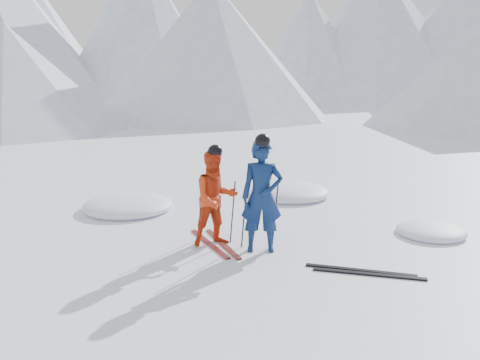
{
  "coord_description": "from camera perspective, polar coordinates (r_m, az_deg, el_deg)",
  "views": [
    {
      "loc": [
        -1.63,
        -8.64,
        3.05
      ],
      "look_at": [
        -1.76,
        0.5,
        1.1
      ],
      "focal_mm": 38.0,
      "sensor_mm": 36.0,
      "label": 1
    }
  ],
  "objects": [
    {
      "name": "pole_red_right",
      "position": [
        9.21,
        -0.83,
        -3.58
      ],
      "size": [
        0.12,
        0.08,
        1.14
      ],
      "primitive_type": "cylinder",
      "rotation": [
        -0.05,
        0.08,
        0.0
      ],
      "color": "black",
      "rests_on": "ground"
    },
    {
      "name": "skier_blue",
      "position": [
        8.66,
        2.48,
        -1.87
      ],
      "size": [
        0.72,
        0.49,
        1.94
      ],
      "primitive_type": "imported",
      "rotation": [
        0.0,
        0.0,
        0.03
      ],
      "color": "#0D214E",
      "rests_on": "ground"
    },
    {
      "name": "skier_red",
      "position": [
        9.01,
        -2.77,
        -2.08
      ],
      "size": [
        1.02,
        0.93,
        1.71
      ],
      "primitive_type": "imported",
      "rotation": [
        0.0,
        0.0,
        0.42
      ],
      "color": "red",
      "rests_on": "ground"
    },
    {
      "name": "ski_loose_b",
      "position": [
        8.15,
        14.28,
        -10.21
      ],
      "size": [
        1.67,
        0.49,
        0.03
      ],
      "primitive_type": "cube",
      "rotation": [
        0.0,
        0.0,
        1.33
      ],
      "color": "black",
      "rests_on": "ground"
    },
    {
      "name": "ground",
      "position": [
        9.31,
        10.92,
        -7.32
      ],
      "size": [
        160.0,
        160.0,
        0.0
      ],
      "primitive_type": "plane",
      "color": "white",
      "rests_on": "ground"
    },
    {
      "name": "pole_blue_right",
      "position": [
        9.0,
        4.01,
        -3.49
      ],
      "size": [
        0.13,
        0.08,
        1.29
      ],
      "primitive_type": "cylinder",
      "rotation": [
        -0.04,
        0.08,
        0.0
      ],
      "color": "black",
      "rests_on": "ground"
    },
    {
      "name": "snow_lumps",
      "position": [
        11.83,
        -0.62,
        -2.91
      ],
      "size": [
        7.88,
        4.7,
        0.44
      ],
      "color": "white",
      "rests_on": "ground"
    },
    {
      "name": "ski_loose_a",
      "position": [
        8.26,
        13.35,
        -9.84
      ],
      "size": [
        1.66,
        0.54,
        0.03
      ],
      "primitive_type": "cube",
      "rotation": [
        0.0,
        0.0,
        1.3
      ],
      "color": "black",
      "rests_on": "ground"
    },
    {
      "name": "pole_red_left",
      "position": [
        9.34,
        -4.5,
        -3.39
      ],
      "size": [
        0.12,
        0.09,
        1.14
      ],
      "primitive_type": "cylinder",
      "rotation": [
        0.06,
        0.08,
        0.0
      ],
      "color": "black",
      "rests_on": "ground"
    },
    {
      "name": "ski_worn_left",
      "position": [
        9.26,
        -3.46,
        -7.12
      ],
      "size": [
        0.82,
        1.57,
        0.03
      ],
      "primitive_type": "cube",
      "rotation": [
        0.0,
        0.0,
        0.45
      ],
      "color": "black",
      "rests_on": "ground"
    },
    {
      "name": "mountain_range",
      "position": [
        44.71,
        10.68,
        16.54
      ],
      "size": [
        106.15,
        62.94,
        15.53
      ],
      "color": "#B2BCD1",
      "rests_on": "ground"
    },
    {
      "name": "pole_blue_left",
      "position": [
        8.89,
        0.5,
        -3.65
      ],
      "size": [
        0.13,
        0.09,
        1.29
      ],
      "primitive_type": "cylinder",
      "rotation": [
        0.05,
        0.08,
        0.0
      ],
      "color": "black",
      "rests_on": "ground"
    },
    {
      "name": "ski_worn_right",
      "position": [
        9.24,
        -1.97,
        -7.14
      ],
      "size": [
        0.72,
        1.61,
        0.03
      ],
      "primitive_type": "cube",
      "rotation": [
        0.0,
        0.0,
        0.38
      ],
      "color": "black",
      "rests_on": "ground"
    }
  ]
}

